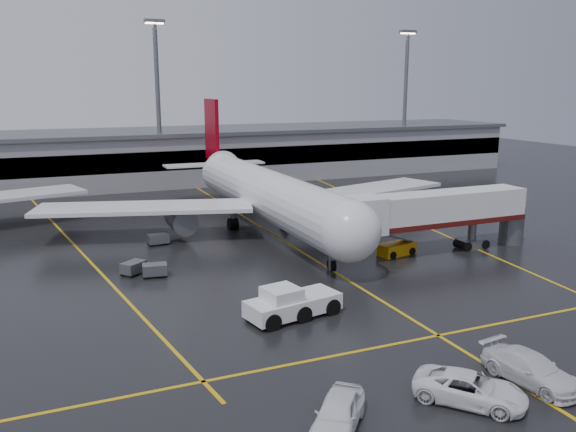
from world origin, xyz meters
name	(u,v)px	position (x,y,z in m)	size (l,w,h in m)	color
ground	(299,250)	(0.00, 0.00, 0.00)	(220.00, 220.00, 0.00)	black
apron_line_centre	(299,250)	(0.00, 0.00, 0.01)	(0.25, 90.00, 0.02)	gold
apron_line_stop	(438,335)	(0.00, -22.00, 0.01)	(60.00, 0.25, 0.02)	gold
apron_line_left	(76,246)	(-20.00, 10.00, 0.01)	(0.25, 70.00, 0.02)	gold
apron_line_right	(398,215)	(18.00, 10.00, 0.01)	(0.25, 70.00, 0.02)	gold
terminal	(183,155)	(0.00, 47.93, 4.32)	(122.00, 19.00, 8.60)	gray
light_mast_mid	(158,94)	(-5.00, 42.00, 14.47)	(3.00, 1.20, 25.45)	#595B60
light_mast_right	(405,93)	(40.00, 42.00, 14.47)	(3.00, 1.20, 25.45)	#595B60
main_airliner	(263,192)	(0.00, 9.70, 4.21)	(48.80, 45.60, 14.10)	silver
jet_bridge	(439,213)	(11.87, -6.00, 3.93)	(19.90, 3.40, 6.05)	silver
pushback_tractor	(291,304)	(-7.50, -15.43, 0.95)	(7.06, 3.98, 2.38)	silver
belt_loader	(397,249)	(7.93, -5.07, 0.59)	(4.00, 2.39, 2.38)	#C88108
service_van_a	(470,389)	(-3.67, -29.38, 0.78)	(2.58, 5.59, 1.55)	white
service_van_b	(531,369)	(0.71, -29.01, 0.82)	(2.29, 5.63, 1.63)	silver
service_van_d	(338,413)	(-10.91, -28.88, 0.82)	(1.94, 4.81, 1.64)	white
baggage_cart_a	(155,270)	(-14.49, -2.77, 0.63)	(2.18, 1.61, 1.12)	#595B60
baggage_cart_b	(133,267)	(-16.05, -1.41, 0.63)	(2.37, 2.26, 1.12)	#595B60
baggage_cart_c	(158,239)	(-12.24, 7.43, 0.63)	(2.10, 1.45, 1.12)	#595B60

